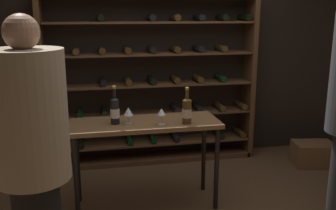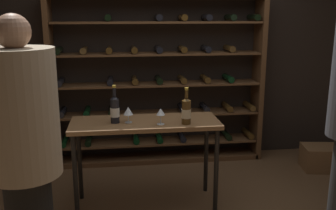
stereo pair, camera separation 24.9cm
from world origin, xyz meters
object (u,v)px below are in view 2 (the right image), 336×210
at_px(wine_crate, 323,158).
at_px(wine_bottle_black_capsule, 115,109).
at_px(person_guest_khaki, 23,142).
at_px(wine_glass_stemmed_right, 161,112).
at_px(wine_glass_stemmed_center, 128,111).
at_px(wine_bottle_red_label, 186,111).
at_px(wine_rack, 159,82).
at_px(tasting_table, 145,131).

xyz_separation_m(wine_crate, wine_bottle_black_capsule, (-2.45, -0.61, 0.84)).
relative_size(person_guest_khaki, wine_glass_stemmed_right, 12.26).
height_order(wine_crate, wine_bottle_black_capsule, wine_bottle_black_capsule).
xyz_separation_m(wine_crate, wine_glass_stemmed_center, (-2.33, -0.62, 0.82)).
bearing_deg(wine_bottle_red_label, wine_bottle_black_capsule, 169.19).
bearing_deg(wine_crate, wine_rack, 163.93).
relative_size(tasting_table, wine_crate, 2.89).
bearing_deg(tasting_table, wine_glass_stemmed_right, -44.54).
bearing_deg(tasting_table, wine_bottle_red_label, -21.61).
bearing_deg(wine_glass_stemmed_right, wine_bottle_red_label, -3.49).
bearing_deg(person_guest_khaki, wine_glass_stemmed_center, -129.52).
distance_m(wine_bottle_red_label, wine_glass_stemmed_center, 0.53).
relative_size(person_guest_khaki, wine_glass_stemmed_center, 12.29).
distance_m(wine_bottle_black_capsule, wine_glass_stemmed_right, 0.42).
bearing_deg(wine_glass_stemmed_center, wine_glass_stemmed_right, -19.06).
height_order(person_guest_khaki, wine_bottle_black_capsule, person_guest_khaki).
relative_size(wine_rack, wine_bottle_red_label, 7.69).
distance_m(wine_crate, wine_bottle_red_label, 2.12).
height_order(person_guest_khaki, wine_crate, person_guest_khaki).
xyz_separation_m(tasting_table, wine_glass_stemmed_center, (-0.16, -0.03, 0.20)).
bearing_deg(person_guest_khaki, wine_crate, -154.52).
bearing_deg(wine_crate, person_guest_khaki, -153.48).
xyz_separation_m(person_guest_khaki, wine_glass_stemmed_right, (1.01, 0.81, -0.04)).
bearing_deg(wine_crate, tasting_table, -164.95).
distance_m(wine_rack, person_guest_khaki, 2.36).
bearing_deg(wine_glass_stemmed_center, person_guest_khaki, -128.48).
bearing_deg(wine_glass_stemmed_right, wine_glass_stemmed_center, 160.94).
bearing_deg(tasting_table, wine_crate, 15.05).
distance_m(person_guest_khaki, wine_bottle_black_capsule, 1.09).
height_order(wine_bottle_red_label, wine_bottle_black_capsule, wine_bottle_black_capsule).
bearing_deg(wine_glass_stemmed_center, wine_bottle_black_capsule, 175.85).
distance_m(person_guest_khaki, wine_glass_stemmed_right, 1.29).
bearing_deg(person_guest_khaki, tasting_table, -134.11).
height_order(person_guest_khaki, wine_glass_stemmed_center, person_guest_khaki).
xyz_separation_m(wine_rack, person_guest_khaki, (-1.13, -2.07, -0.01)).
height_order(wine_bottle_black_capsule, wine_glass_stemmed_center, wine_bottle_black_capsule).
xyz_separation_m(tasting_table, wine_bottle_red_label, (0.37, -0.14, 0.22)).
xyz_separation_m(wine_crate, wine_bottle_red_label, (-1.81, -0.73, 0.83)).
bearing_deg(wine_glass_stemmed_center, tasting_table, 11.20).
bearing_deg(wine_crate, wine_glass_stemmed_center, -165.20).
height_order(tasting_table, wine_crate, tasting_table).
xyz_separation_m(tasting_table, person_guest_khaki, (-0.88, -0.94, 0.25)).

